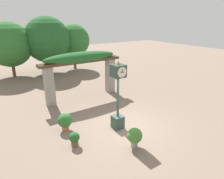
{
  "coord_description": "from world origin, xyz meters",
  "views": [
    {
      "loc": [
        -5.43,
        -6.92,
        5.14
      ],
      "look_at": [
        -0.35,
        0.66,
        1.86
      ],
      "focal_mm": 32.0,
      "sensor_mm": 36.0,
      "label": 1
    }
  ],
  "objects_px": {
    "potted_plant_far_left": "(65,121)",
    "potted_plant_near_left": "(74,138)",
    "potted_plant_near_right": "(135,136)",
    "pedestal_clock": "(118,95)"
  },
  "relations": [
    {
      "from": "pedestal_clock",
      "to": "potted_plant_far_left",
      "type": "bearing_deg",
      "value": 151.37
    },
    {
      "from": "potted_plant_near_right",
      "to": "pedestal_clock",
      "type": "bearing_deg",
      "value": 79.07
    },
    {
      "from": "potted_plant_near_left",
      "to": "potted_plant_near_right",
      "type": "bearing_deg",
      "value": -35.57
    },
    {
      "from": "potted_plant_near_right",
      "to": "potted_plant_near_left",
      "type": "bearing_deg",
      "value": 144.43
    },
    {
      "from": "potted_plant_near_left",
      "to": "potted_plant_far_left",
      "type": "xyz_separation_m",
      "value": [
        0.14,
        1.43,
        0.14
      ]
    },
    {
      "from": "potted_plant_far_left",
      "to": "potted_plant_near_left",
      "type": "bearing_deg",
      "value": -95.67
    },
    {
      "from": "potted_plant_far_left",
      "to": "potted_plant_near_right",
      "type": "bearing_deg",
      "value": -56.58
    },
    {
      "from": "pedestal_clock",
      "to": "potted_plant_near_right",
      "type": "xyz_separation_m",
      "value": [
        -0.32,
        -1.68,
        -1.24
      ]
    },
    {
      "from": "potted_plant_far_left",
      "to": "pedestal_clock",
      "type": "bearing_deg",
      "value": -28.63
    },
    {
      "from": "pedestal_clock",
      "to": "potted_plant_near_left",
      "type": "bearing_deg",
      "value": -175.01
    }
  ]
}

